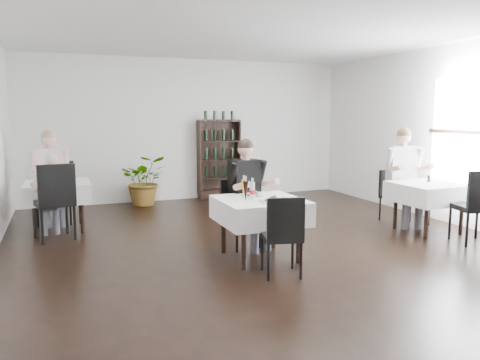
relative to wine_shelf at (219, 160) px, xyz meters
name	(u,v)px	position (x,y,z in m)	size (l,w,h in m)	color
room_shell	(282,141)	(-0.60, -4.31, 0.65)	(9.00, 9.00, 9.00)	black
wine_shelf	(219,160)	(0.00, 0.00, 0.00)	(0.90, 0.28, 1.75)	black
main_table	(260,210)	(-0.90, -4.31, -0.23)	(1.03, 1.03, 0.77)	black
left_table	(58,192)	(-3.30, -1.81, -0.23)	(0.98, 0.98, 0.77)	black
right_table	(429,193)	(2.10, -4.01, -0.23)	(0.98, 0.98, 0.77)	black
potted_tree	(145,180)	(-1.66, -0.22, -0.34)	(0.92, 0.80, 1.02)	#2B561D
main_chair_far	(238,208)	(-0.96, -3.69, -0.31)	(0.51, 0.51, 0.94)	black
main_chair_near	(283,231)	(-0.95, -5.07, -0.31)	(0.51, 0.51, 0.93)	black
left_chair_far	(59,188)	(-3.28, -1.22, -0.25)	(0.54, 0.55, 1.04)	black
left_chair_near	(55,197)	(-3.33, -2.48, -0.20)	(0.62, 0.63, 1.14)	black
right_chair_far	(393,192)	(2.09, -3.18, -0.34)	(0.44, 0.44, 0.88)	black
right_chair_near	(478,202)	(2.21, -4.84, -0.24)	(0.59, 0.59, 1.07)	black
diner_main	(249,185)	(-0.85, -3.80, 0.03)	(0.62, 0.65, 1.50)	#45444C
diner_left_far	(51,170)	(-3.40, -1.30, 0.07)	(0.61, 0.61, 1.57)	#45444C
diner_left_near	(52,189)	(-3.37, -2.35, -0.10)	(0.53, 0.56, 1.28)	#45444C
diner_right_far	(405,169)	(2.07, -3.49, 0.09)	(0.67, 0.70, 1.62)	#45444C
plate_far	(253,195)	(-0.91, -4.13, -0.06)	(0.23, 0.23, 0.07)	white
plate_near	(272,201)	(-0.85, -4.57, -0.06)	(0.27, 0.27, 0.08)	white
pilsner_dark	(246,191)	(-1.13, -4.40, 0.05)	(0.07, 0.07, 0.31)	black
pilsner_lager	(244,189)	(-1.07, -4.17, 0.04)	(0.07, 0.07, 0.29)	gold
coke_bottle	(252,191)	(-1.00, -4.30, 0.03)	(0.07, 0.07, 0.27)	silver
napkin_cutlery	(283,200)	(-0.67, -4.50, -0.07)	(0.23, 0.21, 0.02)	black
pepper_mill	(429,179)	(2.17, -3.92, -0.02)	(0.04, 0.04, 0.11)	black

